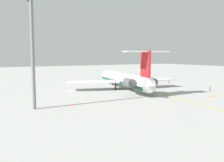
{
  "coord_description": "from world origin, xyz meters",
  "views": [
    {
      "loc": [
        -69.4,
        47.27,
        10.21
      ],
      "look_at": [
        -5.8,
        10.54,
        2.67
      ],
      "focal_mm": 40.27,
      "sensor_mm": 36.0,
      "label": 1
    }
  ],
  "objects_px": {
    "ground_crew_near_tail": "(210,87)",
    "main_jetliner": "(125,79)",
    "ground_crew_near_nose": "(169,80)",
    "safety_cone_tail": "(211,96)",
    "light_mast": "(32,47)",
    "safety_cone_nose": "(214,95)",
    "safety_cone_wingtip": "(70,104)"
  },
  "relations": [
    {
      "from": "ground_crew_near_tail",
      "to": "main_jetliner",
      "type": "bearing_deg",
      "value": 86.02
    },
    {
      "from": "ground_crew_near_nose",
      "to": "ground_crew_near_tail",
      "type": "xyz_separation_m",
      "value": [
        -22.13,
        4.83,
        -0.04
      ]
    },
    {
      "from": "safety_cone_tail",
      "to": "light_mast",
      "type": "xyz_separation_m",
      "value": [
        7.59,
        40.7,
        11.45
      ]
    },
    {
      "from": "ground_crew_near_tail",
      "to": "safety_cone_nose",
      "type": "distance_m",
      "value": 9.61
    },
    {
      "from": "ground_crew_near_nose",
      "to": "main_jetliner",
      "type": "bearing_deg",
      "value": -17.16
    },
    {
      "from": "ground_crew_near_tail",
      "to": "safety_cone_nose",
      "type": "xyz_separation_m",
      "value": [
        -6.72,
        6.81,
        -0.84
      ]
    },
    {
      "from": "ground_crew_near_nose",
      "to": "light_mast",
      "type": "height_order",
      "value": "light_mast"
    },
    {
      "from": "ground_crew_near_nose",
      "to": "ground_crew_near_tail",
      "type": "relative_size",
      "value": 1.04
    },
    {
      "from": "light_mast",
      "to": "safety_cone_wingtip",
      "type": "bearing_deg",
      "value": -92.91
    },
    {
      "from": "ground_crew_near_nose",
      "to": "safety_cone_wingtip",
      "type": "bearing_deg",
      "value": -8.36
    },
    {
      "from": "safety_cone_wingtip",
      "to": "light_mast",
      "type": "distance_m",
      "value": 13.46
    },
    {
      "from": "safety_cone_nose",
      "to": "light_mast",
      "type": "relative_size",
      "value": 0.03
    },
    {
      "from": "safety_cone_nose",
      "to": "safety_cone_wingtip",
      "type": "bearing_deg",
      "value": 78.46
    },
    {
      "from": "safety_cone_tail",
      "to": "light_mast",
      "type": "relative_size",
      "value": 0.03
    },
    {
      "from": "safety_cone_wingtip",
      "to": "light_mast",
      "type": "bearing_deg",
      "value": 87.09
    },
    {
      "from": "ground_crew_near_tail",
      "to": "ground_crew_near_nose",
      "type": "bearing_deg",
      "value": 22.28
    },
    {
      "from": "main_jetliner",
      "to": "ground_crew_near_tail",
      "type": "height_order",
      "value": "main_jetliner"
    },
    {
      "from": "ground_crew_near_tail",
      "to": "safety_cone_tail",
      "type": "xyz_separation_m",
      "value": [
        -6.8,
        8.18,
        -0.84
      ]
    },
    {
      "from": "main_jetliner",
      "to": "safety_cone_tail",
      "type": "height_order",
      "value": "main_jetliner"
    },
    {
      "from": "safety_cone_wingtip",
      "to": "ground_crew_near_tail",
      "type": "bearing_deg",
      "value": -90.58
    },
    {
      "from": "main_jetliner",
      "to": "ground_crew_near_tail",
      "type": "distance_m",
      "value": 24.47
    },
    {
      "from": "ground_crew_near_tail",
      "to": "light_mast",
      "type": "relative_size",
      "value": 0.08
    },
    {
      "from": "safety_cone_nose",
      "to": "safety_cone_tail",
      "type": "xyz_separation_m",
      "value": [
        -0.08,
        1.36,
        0.0
      ]
    },
    {
      "from": "light_mast",
      "to": "main_jetliner",
      "type": "bearing_deg",
      "value": -64.18
    },
    {
      "from": "main_jetliner",
      "to": "light_mast",
      "type": "distance_m",
      "value": 34.22
    },
    {
      "from": "safety_cone_nose",
      "to": "safety_cone_tail",
      "type": "height_order",
      "value": "same"
    },
    {
      "from": "main_jetliner",
      "to": "safety_cone_nose",
      "type": "distance_m",
      "value": 25.28
    },
    {
      "from": "safety_cone_nose",
      "to": "main_jetliner",
      "type": "bearing_deg",
      "value": 29.2
    },
    {
      "from": "main_jetliner",
      "to": "safety_cone_tail",
      "type": "relative_size",
      "value": 70.46
    },
    {
      "from": "ground_crew_near_nose",
      "to": "safety_cone_tail",
      "type": "xyz_separation_m",
      "value": [
        -28.93,
        13.01,
        -0.88
      ]
    },
    {
      "from": "main_jetliner",
      "to": "light_mast",
      "type": "relative_size",
      "value": 1.84
    },
    {
      "from": "ground_crew_near_tail",
      "to": "safety_cone_tail",
      "type": "height_order",
      "value": "ground_crew_near_tail"
    }
  ]
}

